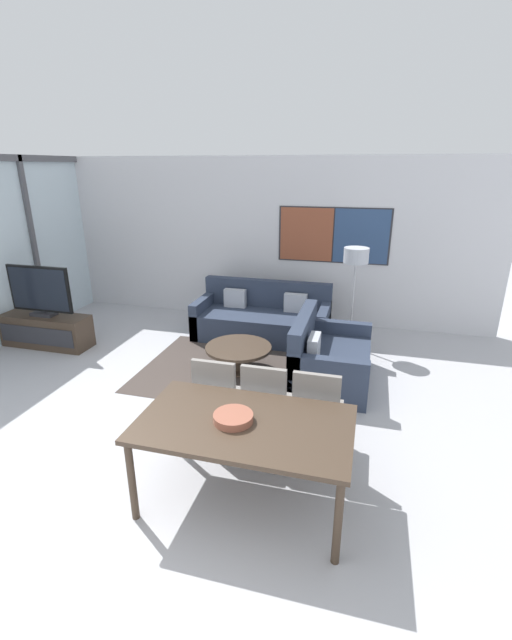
{
  "coord_description": "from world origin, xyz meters",
  "views": [
    {
      "loc": [
        1.9,
        -1.69,
        2.63
      ],
      "look_at": [
        0.69,
        2.81,
        0.95
      ],
      "focal_mm": 24.0,
      "sensor_mm": 36.0,
      "label": 1
    }
  ],
  "objects_px": {
    "tv_console": "(47,331)",
    "dining_table": "(245,429)",
    "dining_chair_left": "(219,394)",
    "dining_chair_right": "(317,408)",
    "fruit_bowl": "(233,417)",
    "dining_chair_centre": "(266,401)",
    "floor_lamp": "(356,263)",
    "sofa_side": "(325,360)",
    "coffee_table": "(239,352)",
    "sofa_main": "(263,320)",
    "television": "(40,292)"
  },
  "relations": [
    {
      "from": "dining_chair_left",
      "to": "dining_chair_right",
      "type": "relative_size",
      "value": 1.0
    },
    {
      "from": "dining_chair_left",
      "to": "dining_chair_right",
      "type": "bearing_deg",
      "value": -0.16
    },
    {
      "from": "coffee_table",
      "to": "dining_table",
      "type": "xyz_separation_m",
      "value": [
        0.75,
        -2.26,
        0.4
      ]
    },
    {
      "from": "dining_table",
      "to": "fruit_bowl",
      "type": "distance_m",
      "value": 0.14
    },
    {
      "from": "tv_console",
      "to": "dining_chair_left",
      "type": "relative_size",
      "value": 1.48
    },
    {
      "from": "sofa_side",
      "to": "dining_table",
      "type": "xyz_separation_m",
      "value": [
        -0.4,
        -2.3,
        0.4
      ]
    },
    {
      "from": "coffee_table",
      "to": "fruit_bowl",
      "type": "height_order",
      "value": "fruit_bowl"
    },
    {
      "from": "sofa_side",
      "to": "floor_lamp",
      "type": "distance_m",
      "value": 1.61
    },
    {
      "from": "tv_console",
      "to": "sofa_side",
      "type": "distance_m",
      "value": 4.27
    },
    {
      "from": "dining_chair_centre",
      "to": "floor_lamp",
      "type": "distance_m",
      "value": 2.97
    },
    {
      "from": "dining_chair_left",
      "to": "dining_chair_centre",
      "type": "height_order",
      "value": "same"
    },
    {
      "from": "television",
      "to": "dining_chair_right",
      "type": "distance_m",
      "value": 4.66
    },
    {
      "from": "tv_console",
      "to": "television",
      "type": "height_order",
      "value": "television"
    },
    {
      "from": "dining_chair_left",
      "to": "sofa_side",
      "type": "bearing_deg",
      "value": 60.75
    },
    {
      "from": "tv_console",
      "to": "coffee_table",
      "type": "distance_m",
      "value": 3.12
    },
    {
      "from": "television",
      "to": "sofa_main",
      "type": "height_order",
      "value": "television"
    },
    {
      "from": "television",
      "to": "dining_chair_left",
      "type": "bearing_deg",
      "value": -25.42
    },
    {
      "from": "floor_lamp",
      "to": "fruit_bowl",
      "type": "bearing_deg",
      "value": -101.7
    },
    {
      "from": "sofa_main",
      "to": "dining_table",
      "type": "xyz_separation_m",
      "value": [
        0.75,
        -3.6,
        0.4
      ]
    },
    {
      "from": "coffee_table",
      "to": "dining_chair_right",
      "type": "relative_size",
      "value": 0.95
    },
    {
      "from": "sofa_main",
      "to": "coffee_table",
      "type": "relative_size",
      "value": 2.4
    },
    {
      "from": "dining_table",
      "to": "fruit_bowl",
      "type": "relative_size",
      "value": 5.34
    },
    {
      "from": "television",
      "to": "dining_chair_centre",
      "type": "relative_size",
      "value": 1.12
    },
    {
      "from": "sofa_side",
      "to": "coffee_table",
      "type": "height_order",
      "value": "sofa_side"
    },
    {
      "from": "dining_chair_centre",
      "to": "coffee_table",
      "type": "bearing_deg",
      "value": 116.32
    },
    {
      "from": "tv_console",
      "to": "television",
      "type": "relative_size",
      "value": 1.32
    },
    {
      "from": "coffee_table",
      "to": "floor_lamp",
      "type": "xyz_separation_m",
      "value": [
        1.4,
        1.27,
        1.03
      ]
    },
    {
      "from": "television",
      "to": "dining_table",
      "type": "xyz_separation_m",
      "value": [
        3.87,
        -2.34,
        -0.19
      ]
    },
    {
      "from": "dining_chair_left",
      "to": "tv_console",
      "type": "bearing_deg",
      "value": 154.59
    },
    {
      "from": "television",
      "to": "dining_chair_right",
      "type": "xyz_separation_m",
      "value": [
        4.36,
        -1.61,
        -0.35
      ]
    },
    {
      "from": "coffee_table",
      "to": "dining_chair_right",
      "type": "height_order",
      "value": "dining_chair_right"
    },
    {
      "from": "sofa_main",
      "to": "dining_table",
      "type": "height_order",
      "value": "sofa_main"
    },
    {
      "from": "dining_table",
      "to": "floor_lamp",
      "type": "bearing_deg",
      "value": 79.62
    },
    {
      "from": "dining_chair_centre",
      "to": "floor_lamp",
      "type": "relative_size",
      "value": 0.61
    },
    {
      "from": "tv_console",
      "to": "dining_table",
      "type": "height_order",
      "value": "dining_table"
    },
    {
      "from": "coffee_table",
      "to": "dining_chair_left",
      "type": "distance_m",
      "value": 1.57
    },
    {
      "from": "sofa_side",
      "to": "coffee_table",
      "type": "relative_size",
      "value": 1.58
    },
    {
      "from": "sofa_side",
      "to": "dining_chair_centre",
      "type": "distance_m",
      "value": 1.64
    },
    {
      "from": "dining_chair_left",
      "to": "fruit_bowl",
      "type": "height_order",
      "value": "dining_chair_left"
    },
    {
      "from": "dining_chair_left",
      "to": "dining_table",
      "type": "bearing_deg",
      "value": -56.5
    },
    {
      "from": "coffee_table",
      "to": "floor_lamp",
      "type": "relative_size",
      "value": 0.58
    },
    {
      "from": "floor_lamp",
      "to": "tv_console",
      "type": "bearing_deg",
      "value": -165.33
    },
    {
      "from": "tv_console",
      "to": "dining_table",
      "type": "bearing_deg",
      "value": -31.14
    },
    {
      "from": "coffee_table",
      "to": "floor_lamp",
      "type": "distance_m",
      "value": 2.15
    },
    {
      "from": "tv_console",
      "to": "sofa_main",
      "type": "bearing_deg",
      "value": 21.98
    },
    {
      "from": "coffee_table",
      "to": "dining_chair_centre",
      "type": "height_order",
      "value": "dining_chair_centre"
    },
    {
      "from": "dining_chair_left",
      "to": "dining_chair_right",
      "type": "xyz_separation_m",
      "value": [
        0.96,
        -0.0,
        0.0
      ]
    },
    {
      "from": "sofa_side",
      "to": "dining_table",
      "type": "relative_size",
      "value": 0.83
    },
    {
      "from": "television",
      "to": "floor_lamp",
      "type": "distance_m",
      "value": 4.69
    },
    {
      "from": "sofa_main",
      "to": "sofa_side",
      "type": "height_order",
      "value": "same"
    }
  ]
}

